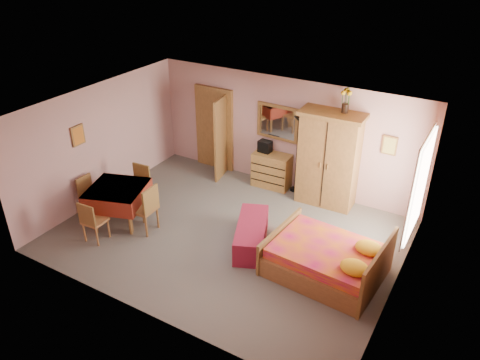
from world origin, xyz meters
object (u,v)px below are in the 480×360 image
Objects in this scene: chair_west at (92,196)px; chair_east at (143,208)px; bench at (251,234)px; floor_lamp at (297,155)px; chest_of_drawers at (272,170)px; chair_south at (95,220)px; sunflower_vase at (346,100)px; chair_north at (137,187)px; wall_mirror at (277,122)px; bed at (326,252)px; dining_table at (119,204)px; stereo at (265,146)px; wardrobe at (329,159)px.

chair_east reaches higher than chair_west.
bench is 1.43× the size of chair_east.
floor_lamp reaches higher than chair_east.
chair_south reaches higher than chest_of_drawers.
chair_south is at bearing -133.86° from sunflower_vase.
chair_north is at bearing 92.50° from chair_south.
bench is at bearing -70.79° from wall_mirror.
sunflower_vase reaches higher than chest_of_drawers.
dining_table is at bearing -167.79° from bed.
chest_of_drawers is at bearing -136.33° from chair_north.
sunflower_vase is 4.76m from chair_north.
wall_mirror reaches higher than chair_north.
bench is (-0.84, -2.33, -2.15)m from sunflower_vase.
chest_of_drawers reaches higher than bench.
chest_of_drawers is 0.80× the size of dining_table.
bed is at bearing -43.95° from stereo.
chair_south is at bearing -114.24° from wall_mirror.
chair_south is (-3.35, -3.62, -0.62)m from wardrobe.
chest_of_drawers is 3.24m from chair_east.
wall_mirror is 3.56× the size of stereo.
sunflower_vase reaches higher than chair_south.
wardrobe is 4.18m from chair_north.
chair_west is at bearing 44.27° from chair_north.
chair_south is at bearing -85.42° from dining_table.
stereo reaches higher than dining_table.
stereo reaches higher than chair_south.
chair_east is at bearing 134.78° from chair_north.
sunflower_vase is at bearing 110.41° from bed.
stereo is 3.54m from dining_table.
wardrobe reaches higher than chair_east.
sunflower_vase is 0.47× the size of dining_table.
chair_east reaches higher than dining_table.
bench is 2.85m from chair_north.
wall_mirror reaches higher than dining_table.
stereo is at bearing 61.71° from chair_south.
chair_east is (-1.17, -2.97, -0.46)m from stereo.
wardrobe is 4.14× the size of sunflower_vase.
chair_south is 0.95m from chair_east.
stereo is (-0.21, -0.17, -0.58)m from wall_mirror.
stereo is 0.33× the size of chair_south.
wardrobe is 2.48m from bench.
wall_mirror is at bearing 38.94° from stereo.
chest_of_drawers is 1.15m from wall_mirror.
bench is 3.57m from chair_west.
chair_east is at bearing -122.79° from floor_lamp.
chair_south is at bearing -153.16° from bench.
chair_south is 1.38m from chair_north.
bed is 5.06m from chair_west.
chair_west is at bearing 136.82° from chair_south.
wall_mirror is at bearing 57.12° from dining_table.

